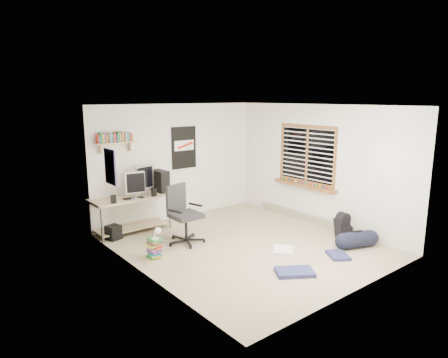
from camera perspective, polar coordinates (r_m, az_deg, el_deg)
floor at (r=7.36m, az=3.14°, el=-9.46°), size 4.00×4.50×0.01m
ceiling at (r=6.86m, az=3.38°, el=10.47°), size 4.00×4.50×0.01m
back_wall at (r=8.79m, az=-6.60°, el=2.47°), size 4.00×0.01×2.50m
left_wall at (r=5.89m, az=-11.46°, el=-2.29°), size 0.01×4.50×2.50m
right_wall at (r=8.45m, az=13.44°, el=1.86°), size 0.01×4.50×2.50m
desk at (r=8.17m, az=-13.11°, el=-4.85°), size 1.62×0.85×0.71m
monitor_left at (r=7.77m, az=-12.58°, el=-1.46°), size 0.39×0.17×0.42m
monitor_right at (r=8.11m, az=-11.23°, el=-0.65°), size 0.44×0.21×0.47m
pc_tower at (r=8.33m, az=-9.11°, el=-0.31°), size 0.22×0.44×0.46m
keyboard at (r=7.91m, az=-12.80°, el=-2.72°), size 0.42×0.21×0.02m
speaker_left at (r=7.64m, az=-15.51°, el=-2.83°), size 0.09×0.09×0.16m
speaker_right at (r=7.98m, az=-9.99°, el=-1.95°), size 0.09×0.09×0.17m
office_chair at (r=7.35m, az=-5.46°, el=-5.43°), size 0.87×0.87×1.08m
wall_shelf at (r=7.94m, az=-15.17°, el=5.02°), size 0.80×0.22×0.24m
poster_back_wall at (r=8.80m, az=-5.73°, el=4.48°), size 0.62×0.03×0.92m
poster_left_wall at (r=6.92m, az=-15.97°, el=1.68°), size 0.02×0.42×0.60m
window at (r=8.57m, az=11.70°, el=3.42°), size 0.10×1.50×1.26m
baseboard_heater at (r=8.86m, az=11.36°, el=-5.31°), size 0.08×2.50×0.18m
backpack at (r=8.02m, az=16.56°, el=-6.58°), size 0.30×0.25×0.37m
duffel_bag at (r=7.58m, az=18.45°, el=-8.27°), size 0.38×0.38×0.58m
tshirt at (r=7.17m, az=8.43°, el=-9.96°), size 0.53×0.52×0.04m
jeans_a at (r=6.33m, az=10.08°, el=-12.95°), size 0.67×0.61×0.06m
jeans_b at (r=7.11m, az=15.98°, el=-10.44°), size 0.47×0.51×0.05m
book_stack at (r=6.84m, az=-9.97°, el=-9.92°), size 0.44×0.37×0.28m
desk_lamp at (r=6.75m, az=-9.81°, el=-8.12°), size 0.18×0.23×0.21m
subwoofer at (r=7.87m, az=-15.52°, el=-7.33°), size 0.29×0.29×0.26m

